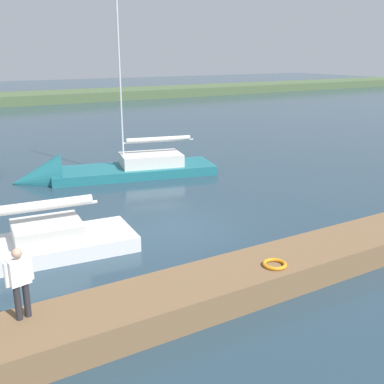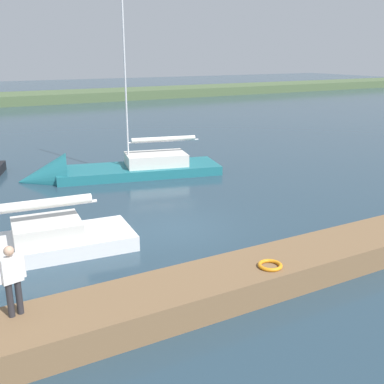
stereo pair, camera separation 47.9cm
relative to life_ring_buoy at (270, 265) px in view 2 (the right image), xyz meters
name	(u,v)px [view 2 (the right image)]	position (x,y,z in m)	size (l,w,h in m)	color
ground_plane	(174,229)	(0.11, -5.44, -0.80)	(200.00, 200.00, 0.00)	#263D4C
dock_pier	(257,275)	(0.11, -0.38, -0.43)	(25.01, 1.92, 0.75)	brown
life_ring_buoy	(270,265)	(0.00, 0.00, 0.00)	(0.66, 0.66, 0.10)	orange
sailboat_mid_channel	(102,175)	(0.03, -13.88, -0.67)	(10.66, 4.97, 12.45)	#1E6B75
person_on_dock	(12,276)	(6.31, -0.83, 0.88)	(0.61, 0.31, 1.62)	#28282D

